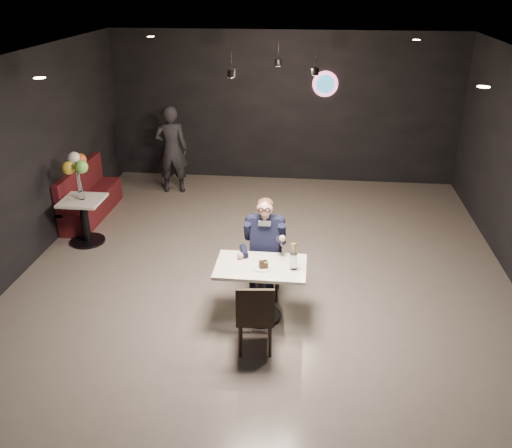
# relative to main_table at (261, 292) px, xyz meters

# --- Properties ---
(floor) EXTENTS (9.00, 9.00, 0.00)m
(floor) POSITION_rel_main_table_xyz_m (-0.06, 0.67, -0.38)
(floor) COLOR #6C615A
(floor) RESTS_ON ground
(wall_sign) EXTENTS (0.50, 0.06, 0.50)m
(wall_sign) POSITION_rel_main_table_xyz_m (0.74, 5.14, 1.62)
(wall_sign) COLOR pink
(wall_sign) RESTS_ON floor
(pendant_lights) EXTENTS (1.40, 1.20, 0.36)m
(pendant_lights) POSITION_rel_main_table_xyz_m (-0.06, 2.67, 2.51)
(pendant_lights) COLOR black
(pendant_lights) RESTS_ON floor
(main_table) EXTENTS (1.10, 0.70, 0.75)m
(main_table) POSITION_rel_main_table_xyz_m (0.00, 0.00, 0.00)
(main_table) COLOR white
(main_table) RESTS_ON floor
(chair_far) EXTENTS (0.42, 0.46, 0.92)m
(chair_far) POSITION_rel_main_table_xyz_m (-0.00, 0.55, 0.09)
(chair_far) COLOR black
(chair_far) RESTS_ON floor
(chair_near) EXTENTS (0.47, 0.50, 0.92)m
(chair_near) POSITION_rel_main_table_xyz_m (-0.00, -0.61, 0.09)
(chair_near) COLOR black
(chair_near) RESTS_ON floor
(seated_man) EXTENTS (0.60, 0.80, 1.44)m
(seated_man) POSITION_rel_main_table_xyz_m (-0.00, 0.55, 0.34)
(seated_man) COLOR black
(seated_man) RESTS_ON floor
(dessert_plate) EXTENTS (0.24, 0.24, 0.01)m
(dessert_plate) POSITION_rel_main_table_xyz_m (0.03, -0.05, 0.38)
(dessert_plate) COLOR white
(dessert_plate) RESTS_ON main_table
(cake_slice) EXTENTS (0.12, 0.11, 0.07)m
(cake_slice) POSITION_rel_main_table_xyz_m (0.04, -0.06, 0.42)
(cake_slice) COLOR black
(cake_slice) RESTS_ON dessert_plate
(mint_leaf) EXTENTS (0.06, 0.04, 0.01)m
(mint_leaf) POSITION_rel_main_table_xyz_m (0.07, -0.09, 0.47)
(mint_leaf) COLOR #2C8734
(mint_leaf) RESTS_ON cake_slice
(sundae_glass) EXTENTS (0.09, 0.09, 0.20)m
(sundae_glass) POSITION_rel_main_table_xyz_m (0.40, -0.04, 0.48)
(sundae_glass) COLOR silver
(sundae_glass) RESTS_ON main_table
(wafer_cone) EXTENTS (0.09, 0.09, 0.15)m
(wafer_cone) POSITION_rel_main_table_xyz_m (0.40, -0.02, 0.63)
(wafer_cone) COLOR tan
(wafer_cone) RESTS_ON sundae_glass
(booth_bench) EXTENTS (0.46, 1.83, 0.92)m
(booth_bench) POSITION_rel_main_table_xyz_m (-3.31, 2.80, 0.08)
(booth_bench) COLOR #3F0D13
(booth_bench) RESTS_ON floor
(side_table) EXTENTS (0.63, 0.63, 0.79)m
(side_table) POSITION_rel_main_table_xyz_m (-3.01, 1.80, 0.02)
(side_table) COLOR white
(side_table) RESTS_ON floor
(balloon_vase) EXTENTS (0.09, 0.09, 0.14)m
(balloon_vase) POSITION_rel_main_table_xyz_m (-3.01, 1.80, 0.45)
(balloon_vase) COLOR silver
(balloon_vase) RESTS_ON side_table
(balloon_bunch) EXTENTS (0.38, 0.38, 0.62)m
(balloon_bunch) POSITION_rel_main_table_xyz_m (-3.01, 1.80, 0.83)
(balloon_bunch) COLOR yellow
(balloon_bunch) RESTS_ON balloon_vase
(passerby) EXTENTS (0.68, 0.50, 1.72)m
(passerby) POSITION_rel_main_table_xyz_m (-2.17, 4.18, 0.48)
(passerby) COLOR black
(passerby) RESTS_ON floor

